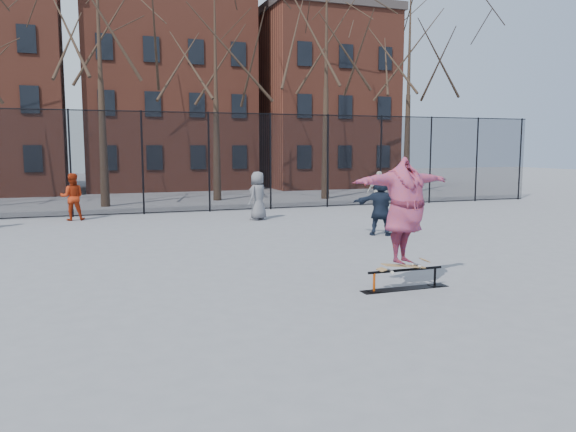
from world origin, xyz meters
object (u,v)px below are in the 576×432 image
object	(u,v)px
skateboard	(403,266)
skater	(405,211)
skate_rail	(405,281)
bystander_navy	(381,205)
bystander_extra	(258,196)
bystander_red	(72,197)
bystander_white	(379,192)

from	to	relation	value
skateboard	skater	world-z (taller)	skater
skateboard	skate_rail	bearing A→B (deg)	0.00
bystander_navy	skater	bearing A→B (deg)	97.55
skate_rail	bystander_extra	world-z (taller)	bystander_extra
skateboard	bystander_red	world-z (taller)	bystander_red
bystander_navy	bystander_extra	distance (m)	5.20
skate_rail	skateboard	world-z (taller)	skateboard
skateboard	bystander_extra	distance (m)	10.41
bystander_white	skate_rail	bearing A→B (deg)	83.14
bystander_navy	bystander_white	bearing A→B (deg)	-85.59
skater	skate_rail	bearing A→B (deg)	-16.50
skate_rail	bystander_red	size ratio (longest dim) A/B	1.03
skate_rail	skater	xyz separation A→B (m)	(-0.04, 0.00, 1.31)
skater	bystander_extra	world-z (taller)	skater
skate_rail	skater	world-z (taller)	skater
skate_rail	bystander_red	distance (m)	13.89
skater	bystander_navy	world-z (taller)	skater
skate_rail	bystander_extra	size ratio (longest dim) A/B	1.00
skater	bystander_navy	size ratio (longest dim) A/B	1.32
bystander_extra	bystander_red	bearing A→B (deg)	-57.70
bystander_white	bystander_navy	distance (m)	5.90
bystander_red	skate_rail	bearing A→B (deg)	118.07
skate_rail	skater	size ratio (longest dim) A/B	0.73
skate_rail	bystander_white	distance (m)	12.30
skate_rail	bystander_white	size ratio (longest dim) A/B	1.06
skateboard	bystander_navy	size ratio (longest dim) A/B	0.49
skate_rail	bystander_extra	distance (m)	10.43
skateboard	bystander_white	world-z (taller)	bystander_white
skater	bystander_red	size ratio (longest dim) A/B	1.42
bystander_extra	skate_rail	bearing A→B (deg)	49.47
bystander_red	bystander_navy	distance (m)	10.98
skater	skateboard	bearing A→B (deg)	0.00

